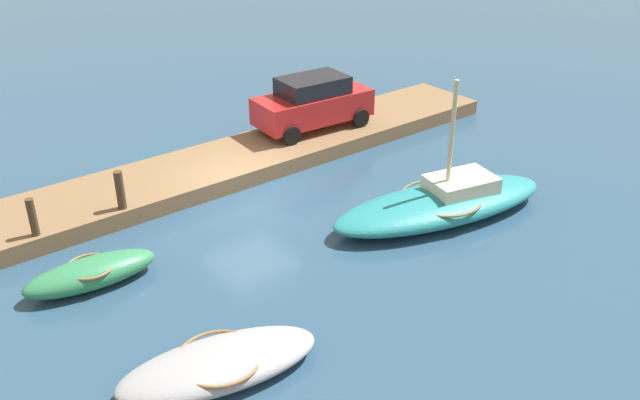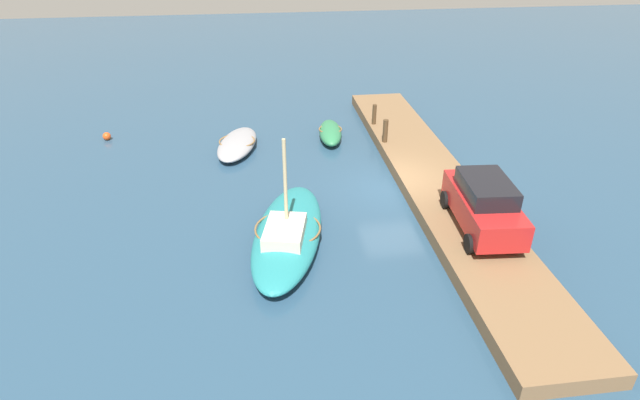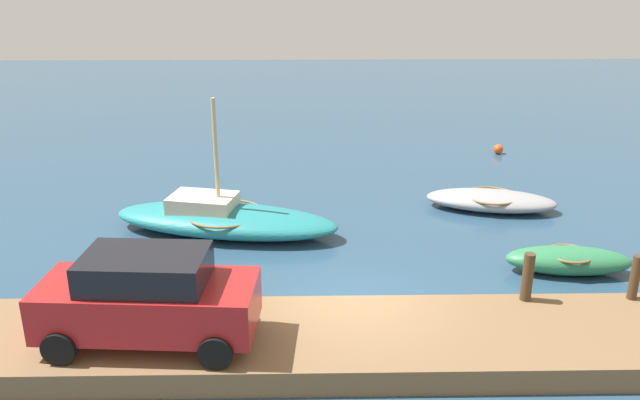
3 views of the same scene
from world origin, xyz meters
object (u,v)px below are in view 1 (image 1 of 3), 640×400
at_px(motorboat_grey, 219,364).
at_px(parked_car, 313,102).
at_px(sailboat_teal, 442,202).
at_px(mooring_post_mid_west, 33,217).
at_px(mooring_post_west, 120,190).
at_px(rowboat_green, 91,273).

bearing_deg(motorboat_grey, parked_car, -124.04).
relative_size(sailboat_teal, parked_car, 1.67).
xyz_separation_m(mooring_post_mid_west, parked_car, (-10.15, -1.49, 0.43)).
xyz_separation_m(mooring_post_west, parked_car, (-7.80, -1.49, 0.39)).
xyz_separation_m(sailboat_teal, motorboat_grey, (8.35, 1.80, -0.15)).
height_order(rowboat_green, mooring_post_west, mooring_post_west).
height_order(motorboat_grey, parked_car, parked_car).
relative_size(motorboat_grey, parked_car, 1.03).
bearing_deg(mooring_post_west, rowboat_green, 51.16).
distance_m(rowboat_green, sailboat_teal, 9.52).
relative_size(rowboat_green, parked_car, 0.77).
relative_size(mooring_post_west, mooring_post_mid_west, 1.07).
bearing_deg(motorboat_grey, mooring_post_west, -86.71).
height_order(rowboat_green, sailboat_teal, sailboat_teal).
distance_m(rowboat_green, parked_car, 10.46).
height_order(mooring_post_west, mooring_post_mid_west, mooring_post_west).
bearing_deg(rowboat_green, sailboat_teal, 168.32).
bearing_deg(mooring_post_mid_west, rowboat_green, 101.57).
xyz_separation_m(rowboat_green, mooring_post_west, (-1.87, -2.33, 0.71)).
xyz_separation_m(sailboat_teal, parked_car, (-0.58, -6.65, 1.00)).
height_order(sailboat_teal, mooring_post_mid_west, sailboat_teal).
distance_m(rowboat_green, motorboat_grey, 4.69).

